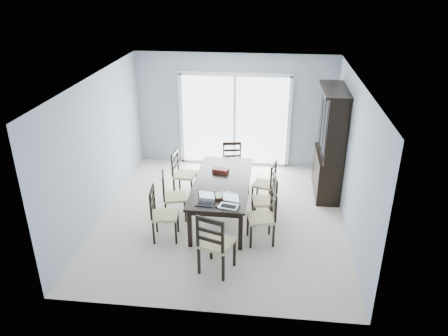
% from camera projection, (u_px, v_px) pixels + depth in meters
% --- Properties ---
extents(floor, '(5.00, 5.00, 0.00)m').
position_uv_depth(floor, '(222.00, 217.00, 8.22)').
color(floor, beige).
rests_on(floor, ground).
extents(ceiling, '(5.00, 5.00, 0.00)m').
position_uv_depth(ceiling, '(222.00, 80.00, 7.13)').
color(ceiling, white).
rests_on(ceiling, back_wall).
extents(back_wall, '(4.50, 0.02, 2.60)m').
position_uv_depth(back_wall, '(235.00, 111.00, 9.93)').
color(back_wall, '#8F9BAB').
rests_on(back_wall, floor).
extents(wall_left, '(0.02, 5.00, 2.60)m').
position_uv_depth(wall_left, '(99.00, 148.00, 7.90)').
color(wall_left, '#8F9BAB').
rests_on(wall_left, floor).
extents(wall_right, '(0.02, 5.00, 2.60)m').
position_uv_depth(wall_right, '(353.00, 159.00, 7.44)').
color(wall_right, '#8F9BAB').
rests_on(wall_right, floor).
extents(balcony, '(4.50, 2.00, 0.10)m').
position_uv_depth(balcony, '(238.00, 149.00, 11.39)').
color(balcony, gray).
rests_on(balcony, ground).
extents(railing, '(4.50, 0.06, 1.10)m').
position_uv_depth(railing, '(241.00, 115.00, 12.05)').
color(railing, '#99999E').
rests_on(railing, balcony).
extents(dining_table, '(1.00, 2.20, 0.75)m').
position_uv_depth(dining_table, '(222.00, 185.00, 7.93)').
color(dining_table, black).
rests_on(dining_table, floor).
extents(china_hutch, '(0.50, 1.38, 2.20)m').
position_uv_depth(china_hutch, '(330.00, 144.00, 8.69)').
color(china_hutch, black).
rests_on(china_hutch, floor).
extents(sliding_door, '(2.52, 0.05, 2.18)m').
position_uv_depth(sliding_door, '(235.00, 120.00, 10.00)').
color(sliding_door, silver).
rests_on(sliding_door, floor).
extents(chair_left_near, '(0.47, 0.46, 1.10)m').
position_uv_depth(chair_left_near, '(159.00, 208.00, 7.34)').
color(chair_left_near, black).
rests_on(chair_left_near, floor).
extents(chair_left_mid, '(0.50, 0.49, 1.06)m').
position_uv_depth(chair_left_mid, '(169.00, 191.00, 7.95)').
color(chair_left_mid, black).
rests_on(chair_left_mid, floor).
extents(chair_left_far, '(0.46, 0.45, 1.08)m').
position_uv_depth(chair_left_far, '(180.00, 169.00, 8.82)').
color(chair_left_far, black).
rests_on(chair_left_far, floor).
extents(chair_right_near, '(0.51, 0.50, 1.12)m').
position_uv_depth(chair_right_near, '(267.00, 211.00, 7.25)').
color(chair_right_near, black).
rests_on(chair_right_near, floor).
extents(chair_right_mid, '(0.46, 0.45, 1.05)m').
position_uv_depth(chair_right_mid, '(269.00, 195.00, 7.84)').
color(chair_right_mid, black).
rests_on(chair_right_mid, floor).
extents(chair_right_far, '(0.47, 0.46, 1.02)m').
position_uv_depth(chair_right_far, '(268.00, 179.00, 8.46)').
color(chair_right_far, black).
rests_on(chair_right_far, floor).
extents(chair_end_near, '(0.58, 0.59, 1.20)m').
position_uv_depth(chair_end_near, '(214.00, 238.00, 6.44)').
color(chair_end_near, black).
rests_on(chair_end_near, floor).
extents(chair_end_far, '(0.46, 0.47, 1.05)m').
position_uv_depth(chair_end_far, '(232.00, 159.00, 9.29)').
color(chair_end_far, black).
rests_on(chair_end_far, floor).
extents(laptop_dark, '(0.32, 0.24, 0.20)m').
position_uv_depth(laptop_dark, '(205.00, 201.00, 7.12)').
color(laptop_dark, black).
rests_on(laptop_dark, dining_table).
extents(laptop_silver, '(0.34, 0.27, 0.21)m').
position_uv_depth(laptop_silver, '(229.00, 204.00, 7.03)').
color(laptop_silver, silver).
rests_on(laptop_silver, dining_table).
extents(book_stack, '(0.34, 0.30, 0.05)m').
position_uv_depth(book_stack, '(223.00, 196.00, 7.35)').
color(book_stack, maroon).
rests_on(book_stack, dining_table).
extents(cell_phone, '(0.13, 0.07, 0.01)m').
position_uv_depth(cell_phone, '(218.00, 207.00, 7.04)').
color(cell_phone, black).
rests_on(cell_phone, dining_table).
extents(game_box, '(0.32, 0.21, 0.07)m').
position_uv_depth(game_box, '(221.00, 171.00, 8.23)').
color(game_box, '#470F0E').
rests_on(game_box, dining_table).
extents(hot_tub, '(1.78, 1.59, 0.90)m').
position_uv_depth(hot_tub, '(199.00, 132.00, 11.11)').
color(hot_tub, brown).
rests_on(hot_tub, balcony).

